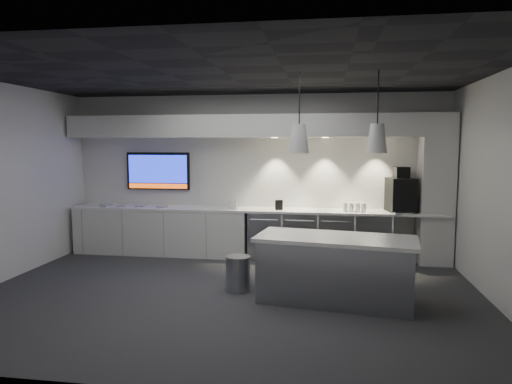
% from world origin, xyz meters
% --- Properties ---
extents(floor, '(7.00, 7.00, 0.00)m').
position_xyz_m(floor, '(0.00, 0.00, 0.00)').
color(floor, '#2E2E31').
rests_on(floor, ground).
extents(ceiling, '(7.00, 7.00, 0.00)m').
position_xyz_m(ceiling, '(0.00, 0.00, 3.00)').
color(ceiling, black).
rests_on(ceiling, wall_back).
extents(wall_back, '(7.00, 0.00, 7.00)m').
position_xyz_m(wall_back, '(0.00, 2.50, 1.50)').
color(wall_back, silver).
rests_on(wall_back, floor).
extents(wall_front, '(7.00, 0.00, 7.00)m').
position_xyz_m(wall_front, '(0.00, -2.50, 1.50)').
color(wall_front, silver).
rests_on(wall_front, floor).
extents(wall_right, '(0.00, 7.00, 7.00)m').
position_xyz_m(wall_right, '(3.50, 0.00, 1.50)').
color(wall_right, silver).
rests_on(wall_right, floor).
extents(back_counter, '(6.80, 0.65, 0.04)m').
position_xyz_m(back_counter, '(0.00, 2.17, 0.88)').
color(back_counter, white).
rests_on(back_counter, left_base_cabinets).
extents(left_base_cabinets, '(3.30, 0.63, 0.86)m').
position_xyz_m(left_base_cabinets, '(-1.75, 2.17, 0.43)').
color(left_base_cabinets, silver).
rests_on(left_base_cabinets, floor).
extents(fridge_unit_a, '(0.60, 0.61, 0.85)m').
position_xyz_m(fridge_unit_a, '(0.25, 2.17, 0.42)').
color(fridge_unit_a, gray).
rests_on(fridge_unit_a, floor).
extents(fridge_unit_b, '(0.60, 0.61, 0.85)m').
position_xyz_m(fridge_unit_b, '(0.88, 2.17, 0.42)').
color(fridge_unit_b, gray).
rests_on(fridge_unit_b, floor).
extents(fridge_unit_c, '(0.60, 0.61, 0.85)m').
position_xyz_m(fridge_unit_c, '(1.51, 2.17, 0.42)').
color(fridge_unit_c, gray).
rests_on(fridge_unit_c, floor).
extents(fridge_unit_d, '(0.60, 0.61, 0.85)m').
position_xyz_m(fridge_unit_d, '(2.14, 2.17, 0.42)').
color(fridge_unit_d, gray).
rests_on(fridge_unit_d, floor).
extents(backsplash, '(4.60, 0.03, 1.30)m').
position_xyz_m(backsplash, '(1.20, 2.48, 1.55)').
color(backsplash, silver).
rests_on(backsplash, wall_back).
extents(soffit, '(6.90, 0.60, 0.40)m').
position_xyz_m(soffit, '(0.00, 2.20, 2.40)').
color(soffit, silver).
rests_on(soffit, wall_back).
extents(column, '(0.55, 0.55, 2.60)m').
position_xyz_m(column, '(3.20, 2.20, 1.30)').
color(column, silver).
rests_on(column, floor).
extents(wall_tv, '(1.25, 0.07, 0.72)m').
position_xyz_m(wall_tv, '(-1.90, 2.45, 1.56)').
color(wall_tv, black).
rests_on(wall_tv, wall_back).
extents(island, '(2.17, 1.19, 0.87)m').
position_xyz_m(island, '(1.45, -0.06, 0.44)').
color(island, gray).
rests_on(island, floor).
extents(bin, '(0.47, 0.47, 0.50)m').
position_xyz_m(bin, '(0.10, 0.21, 0.25)').
color(bin, gray).
rests_on(bin, floor).
extents(coffee_machine, '(0.51, 0.66, 0.79)m').
position_xyz_m(coffee_machine, '(2.62, 2.20, 1.22)').
color(coffee_machine, black).
rests_on(coffee_machine, back_counter).
extents(sign_black, '(0.14, 0.06, 0.18)m').
position_xyz_m(sign_black, '(0.49, 2.09, 0.99)').
color(sign_black, black).
rests_on(sign_black, back_counter).
extents(sign_white, '(0.18, 0.07, 0.14)m').
position_xyz_m(sign_white, '(-0.36, 2.08, 0.97)').
color(sign_white, white).
rests_on(sign_white, back_counter).
extents(cup_cluster, '(0.39, 0.18, 0.16)m').
position_xyz_m(cup_cluster, '(1.82, 2.09, 0.98)').
color(cup_cluster, white).
rests_on(cup_cluster, back_counter).
extents(tray_a, '(0.20, 0.20, 0.02)m').
position_xyz_m(tray_a, '(-2.83, 2.09, 0.91)').
color(tray_a, '#999999').
rests_on(tray_a, back_counter).
extents(tray_b, '(0.19, 0.19, 0.02)m').
position_xyz_m(tray_b, '(-2.51, 2.08, 0.91)').
color(tray_b, '#999999').
rests_on(tray_b, back_counter).
extents(tray_c, '(0.18, 0.18, 0.02)m').
position_xyz_m(tray_c, '(-2.17, 2.15, 0.91)').
color(tray_c, '#999999').
rests_on(tray_c, back_counter).
extents(tray_d, '(0.20, 0.20, 0.02)m').
position_xyz_m(tray_d, '(-1.71, 2.10, 0.91)').
color(tray_d, '#999999').
rests_on(tray_d, back_counter).
extents(pendant_left, '(0.26, 0.26, 1.07)m').
position_xyz_m(pendant_left, '(0.96, -0.06, 2.15)').
color(pendant_left, silver).
rests_on(pendant_left, ceiling).
extents(pendant_right, '(0.26, 0.26, 1.07)m').
position_xyz_m(pendant_right, '(1.95, -0.06, 2.15)').
color(pendant_right, silver).
rests_on(pendant_right, ceiling).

